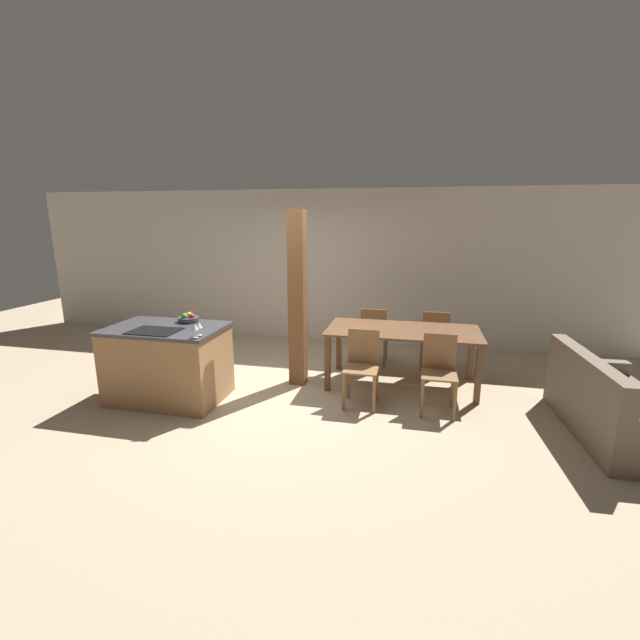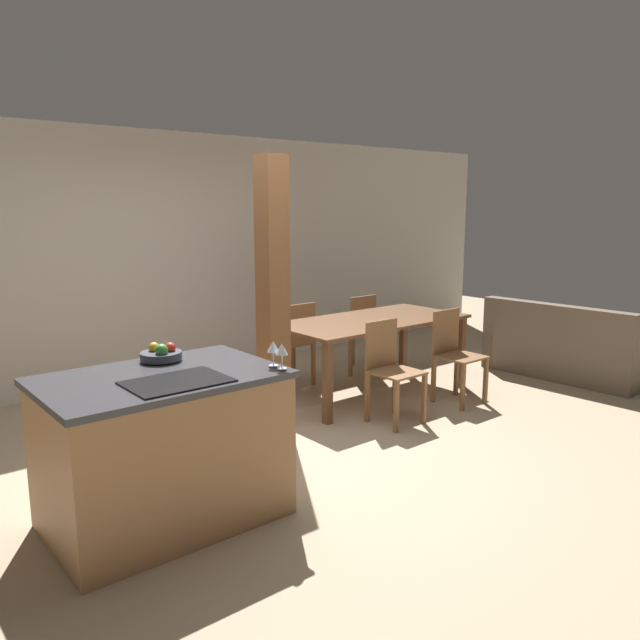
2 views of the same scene
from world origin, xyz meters
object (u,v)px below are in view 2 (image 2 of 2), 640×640
at_px(wine_glass_near, 282,350).
at_px(timber_post, 273,297).
at_px(dining_table, 371,328).
at_px(fruit_bowl, 161,354).
at_px(dining_chair_near_left, 390,368).
at_px(dining_chair_near_right, 455,353).
at_px(couch, 567,351).
at_px(dining_chair_far_right, 356,331).
at_px(kitchen_island, 164,448).
at_px(wine_glass_middle, 273,347).
at_px(dining_chair_far_left, 294,342).

relative_size(wine_glass_near, timber_post, 0.07).
bearing_deg(dining_table, fruit_bowl, -163.10).
bearing_deg(wine_glass_near, dining_chair_near_left, 23.83).
distance_m(dining_chair_near_right, couch, 1.78).
height_order(wine_glass_near, dining_chair_far_right, wine_glass_near).
relative_size(dining_table, dining_chair_near_right, 2.20).
height_order(kitchen_island, timber_post, timber_post).
xyz_separation_m(wine_glass_middle, dining_chair_far_right, (2.63, 2.10, -0.57)).
distance_m(wine_glass_middle, timber_post, 1.42).
bearing_deg(dining_chair_far_right, timber_post, 27.45).
height_order(couch, timber_post, timber_post).
bearing_deg(dining_chair_far_left, wine_glass_middle, 50.39).
xyz_separation_m(dining_table, couch, (2.20, -0.91, -0.41)).
distance_m(fruit_bowl, wine_glass_near, 0.82).
bearing_deg(fruit_bowl, dining_table, 16.90).
relative_size(fruit_bowl, dining_chair_near_right, 0.29).
bearing_deg(wine_glass_middle, fruit_bowl, 128.51).
distance_m(wine_glass_middle, dining_chair_near_left, 1.95).
xyz_separation_m(fruit_bowl, wine_glass_near, (0.46, -0.67, 0.08)).
height_order(wine_glass_middle, timber_post, timber_post).
xyz_separation_m(dining_table, dining_chair_near_right, (0.45, -0.71, -0.20)).
xyz_separation_m(dining_chair_near_right, dining_chair_far_left, (-0.90, 1.42, 0.00)).
distance_m(fruit_bowl, dining_table, 2.79).
relative_size(kitchen_island, dining_table, 0.70).
distance_m(dining_chair_near_left, dining_chair_near_right, 0.90).
height_order(dining_chair_near_left, couch, dining_chair_near_left).
relative_size(dining_chair_near_left, dining_chair_far_right, 1.00).
distance_m(wine_glass_near, dining_chair_far_right, 3.47).
height_order(kitchen_island, dining_chair_far_right, kitchen_island).
distance_m(kitchen_island, dining_chair_far_right, 3.72).
bearing_deg(wine_glass_near, kitchen_island, 148.22).
bearing_deg(dining_table, dining_chair_far_right, 57.83).
bearing_deg(timber_post, kitchen_island, -148.79).
xyz_separation_m(kitchen_island, dining_chair_near_left, (2.35, 0.39, 0.02)).
height_order(wine_glass_middle, dining_chair_far_left, wine_glass_middle).
xyz_separation_m(wine_glass_middle, couch, (4.39, 0.48, -0.78)).
bearing_deg(dining_chair_near_left, dining_chair_far_left, 90.00).
bearing_deg(dining_chair_near_right, kitchen_island, -173.19).
bearing_deg(dining_chair_far_right, wine_glass_near, 39.75).
relative_size(dining_chair_near_right, dining_chair_far_right, 1.00).
bearing_deg(wine_glass_near, wine_glass_middle, 90.00).
relative_size(dining_table, timber_post, 0.86).
height_order(kitchen_island, dining_chair_near_left, kitchen_island).
relative_size(wine_glass_middle, timber_post, 0.07).
xyz_separation_m(wine_glass_near, dining_chair_far_left, (1.74, 2.19, -0.57)).
height_order(dining_chair_far_left, dining_chair_far_right, same).
relative_size(dining_chair_near_right, dining_chair_far_left, 1.00).
distance_m(kitchen_island, couch, 5.01).
distance_m(wine_glass_middle, dining_chair_far_right, 3.42).
distance_m(fruit_bowl, dining_chair_far_left, 2.72).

